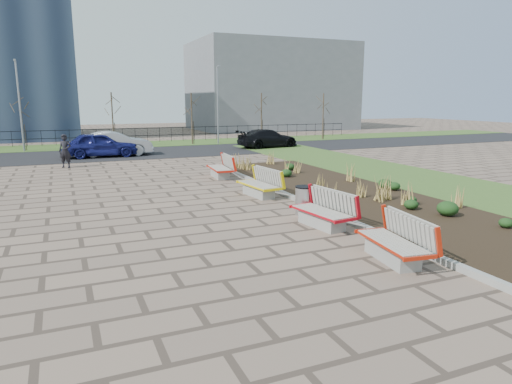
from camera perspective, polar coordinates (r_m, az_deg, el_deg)
name	(u,v)px	position (r m, az deg, el deg)	size (l,w,h in m)	color
ground	(247,262)	(10.27, -1.15, -8.70)	(120.00, 120.00, 0.00)	#745F4F
planting_bed	(352,194)	(17.42, 11.88, -0.30)	(4.50, 18.00, 0.10)	black
planting_curb	(297,199)	(16.21, 5.11, -0.88)	(0.16, 18.00, 0.15)	gray
grass_verge_near	(448,186)	(20.49, 22.85, 0.71)	(5.00, 38.00, 0.04)	#33511E
grass_verge_far	(112,145)	(37.28, -17.53, 5.59)	(80.00, 5.00, 0.04)	#33511E
road	(122,154)	(31.35, -16.41, 4.60)	(80.00, 7.00, 0.02)	black
bench_a	(393,239)	(10.60, 16.71, -5.69)	(0.90, 2.10, 1.00)	red
bench_b	(322,210)	(12.97, 8.20, -2.19)	(0.90, 2.10, 1.00)	red
bench_c	(258,183)	(16.87, 0.31, 1.13)	(0.90, 2.10, 1.00)	yellow
bench_d	(220,167)	(21.02, -4.57, 3.17)	(0.90, 2.10, 1.00)	red
litter_bin	(304,201)	(14.26, 6.04, -1.11)	(0.56, 0.56, 0.89)	#B2B2B7
pedestrian	(65,151)	(25.97, -22.75, 4.75)	(0.64, 0.42, 1.76)	black
car_blue	(100,145)	(29.91, -18.91, 5.63)	(1.81, 4.50, 1.53)	navy
car_silver	(115,144)	(30.34, -17.25, 5.79)	(1.60, 4.60, 1.51)	#9D9FA5
car_black	(268,138)	(33.96, 1.47, 6.72)	(1.89, 4.64, 1.35)	black
tree_b	(22,121)	(35.56, -27.22, 7.86)	(1.40, 1.40, 4.00)	#4C3D2D
tree_c	(113,120)	(35.66, -17.48, 8.60)	(1.40, 1.40, 4.00)	#4C3D2D
tree_d	(192,118)	(36.75, -8.03, 9.09)	(1.40, 1.40, 4.00)	#4C3D2D
tree_e	(261,117)	(38.75, 0.67, 9.32)	(1.40, 1.40, 4.00)	#4C3D2D
tree_f	(323,116)	(41.53, 8.38, 9.35)	(1.40, 1.40, 4.00)	#4C3D2D
lamp_west	(20,107)	(35.03, -27.42, 9.45)	(0.24, 0.60, 6.00)	gray
lamp_east	(218,106)	(36.82, -4.81, 10.72)	(0.24, 0.60, 6.00)	gray
railing_fence	(110,136)	(38.72, -17.82, 6.70)	(44.00, 0.10, 1.20)	black
building_grey	(270,87)	(56.16, 1.82, 13.03)	(18.00, 12.00, 10.00)	slate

